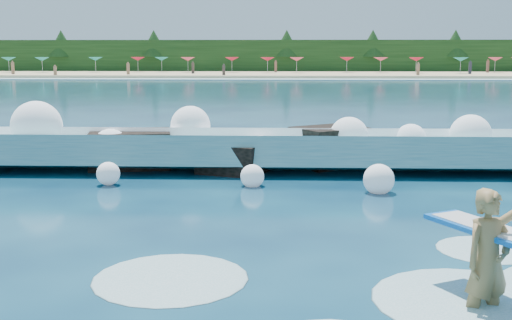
# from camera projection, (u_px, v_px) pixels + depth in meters

# --- Properties ---
(ground) EXTENTS (200.00, 200.00, 0.00)m
(ground) POSITION_uv_depth(u_px,v_px,m) (161.00, 251.00, 10.63)
(ground) COLOR #07203C
(ground) RESTS_ON ground
(beach) EXTENTS (140.00, 20.00, 0.40)m
(beach) POSITION_uv_depth(u_px,v_px,m) (267.00, 74.00, 87.44)
(beach) COLOR tan
(beach) RESTS_ON ground
(wet_band) EXTENTS (140.00, 5.00, 0.08)m
(wet_band) POSITION_uv_depth(u_px,v_px,m) (265.00, 79.00, 76.63)
(wet_band) COLOR silver
(wet_band) RESTS_ON ground
(treeline) EXTENTS (140.00, 4.00, 5.00)m
(treeline) POSITION_uv_depth(u_px,v_px,m) (269.00, 57.00, 96.91)
(treeline) COLOR black
(treeline) RESTS_ON ground
(breaking_wave) EXTENTS (16.48, 2.64, 1.42)m
(breaking_wave) POSITION_uv_depth(u_px,v_px,m) (229.00, 151.00, 18.03)
(breaking_wave) COLOR teal
(breaking_wave) RESTS_ON ground
(rock_cluster) EXTENTS (8.16, 3.26, 1.31)m
(rock_cluster) POSITION_uv_depth(u_px,v_px,m) (222.00, 153.00, 18.24)
(rock_cluster) COLOR black
(rock_cluster) RESTS_ON ground
(surfer_with_board) EXTENTS (1.75, 2.99, 1.90)m
(surfer_with_board) POSITION_uv_depth(u_px,v_px,m) (493.00, 257.00, 8.10)
(surfer_with_board) COLOR #987847
(surfer_with_board) RESTS_ON ground
(wave_spray) EXTENTS (14.61, 4.67, 1.94)m
(wave_spray) POSITION_uv_depth(u_px,v_px,m) (204.00, 136.00, 17.86)
(wave_spray) COLOR white
(wave_spray) RESTS_ON ground
(surf_foam) EXTENTS (8.89, 5.60, 0.13)m
(surf_foam) POSITION_uv_depth(u_px,v_px,m) (421.00, 296.00, 8.68)
(surf_foam) COLOR silver
(surf_foam) RESTS_ON ground
(beach_umbrellas) EXTENTS (112.87, 6.42, 0.50)m
(beach_umbrellas) POSITION_uv_depth(u_px,v_px,m) (268.00, 59.00, 88.77)
(beach_umbrellas) COLOR red
(beach_umbrellas) RESTS_ON ground
(beachgoers) EXTENTS (106.59, 13.50, 1.93)m
(beachgoers) POSITION_uv_depth(u_px,v_px,m) (187.00, 68.00, 85.68)
(beachgoers) COLOR #3F332D
(beachgoers) RESTS_ON ground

